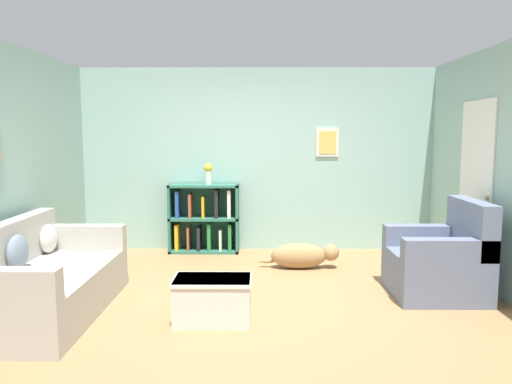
{
  "coord_description": "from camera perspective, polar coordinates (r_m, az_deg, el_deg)",
  "views": [
    {
      "loc": [
        0.05,
        -4.94,
        1.68
      ],
      "look_at": [
        0.0,
        0.4,
        1.05
      ],
      "focal_mm": 35.0,
      "sensor_mm": 36.0,
      "label": 1
    }
  ],
  "objects": [
    {
      "name": "ground_plane",
      "position": [
        5.22,
        -0.04,
        -12.05
      ],
      "size": [
        14.0,
        14.0,
        0.0
      ],
      "primitive_type": "plane",
      "color": "#997047"
    },
    {
      "name": "wall_back",
      "position": [
        7.2,
        0.16,
        3.71
      ],
      "size": [
        5.6,
        0.13,
        2.6
      ],
      "color": "#93BCB2",
      "rests_on": "ground_plane"
    },
    {
      "name": "wall_left",
      "position": [
        5.6,
        -27.17,
        2.11
      ],
      "size": [
        0.13,
        5.0,
        2.6
      ],
      "color": "#93BCB2",
      "rests_on": "ground_plane"
    },
    {
      "name": "wall_right",
      "position": [
        5.57,
        27.21,
        1.99
      ],
      "size": [
        0.16,
        5.0,
        2.6
      ],
      "color": "#93BCB2",
      "rests_on": "ground_plane"
    },
    {
      "name": "couch",
      "position": [
        5.09,
        -23.33,
        -9.43
      ],
      "size": [
        0.95,
        1.93,
        0.86
      ],
      "color": "#ADA89E",
      "rests_on": "ground_plane"
    },
    {
      "name": "bookshelf",
      "position": [
        7.12,
        -5.92,
        -3.16
      ],
      "size": [
        0.98,
        0.34,
        0.97
      ],
      "color": "#2D6B56",
      "rests_on": "ground_plane"
    },
    {
      "name": "recliner_chair",
      "position": [
        5.57,
        20.39,
        -7.46
      ],
      "size": [
        0.89,
        0.91,
        1.0
      ],
      "color": "slate",
      "rests_on": "ground_plane"
    },
    {
      "name": "coffee_table",
      "position": [
        4.56,
        -4.98,
        -12.03
      ],
      "size": [
        0.7,
        0.43,
        0.4
      ],
      "color": "silver",
      "rests_on": "ground_plane"
    },
    {
      "name": "dog",
      "position": [
        6.3,
        5.32,
        -7.24
      ],
      "size": [
        1.0,
        0.29,
        0.32
      ],
      "color": "#9E7A4C",
      "rests_on": "ground_plane"
    },
    {
      "name": "vase",
      "position": [
        7.01,
        -5.48,
        2.24
      ],
      "size": [
        0.12,
        0.12,
        0.3
      ],
      "color": "silver",
      "rests_on": "bookshelf"
    }
  ]
}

